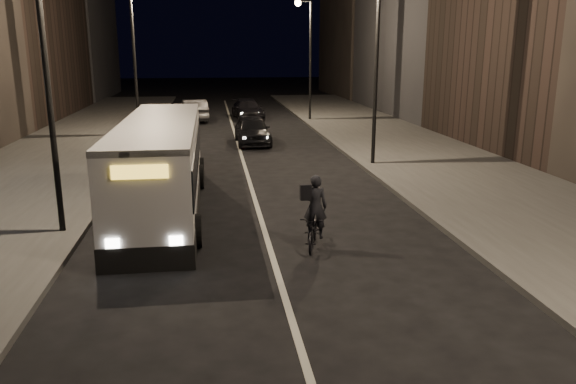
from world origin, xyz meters
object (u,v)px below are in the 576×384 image
object	(u,v)px
city_bus	(161,162)
car_near	(252,130)
streetlight_right_far	(307,44)
cyclist_on_bicycle	(314,224)
streetlight_left_far	(138,43)
streetlight_right_mid	(371,41)
streetlight_left_near	(53,36)
car_far	(248,110)
car_mid	(194,110)

from	to	relation	value
city_bus	car_near	size ratio (longest dim) A/B	2.42
streetlight_right_far	cyclist_on_bicycle	size ratio (longest dim) A/B	4.06
streetlight_left_far	city_bus	size ratio (longest dim) A/B	0.76
streetlight_right_mid	streetlight_left_near	bearing A→B (deg)	-143.12
streetlight_right_mid	cyclist_on_bicycle	world-z (taller)	streetlight_right_mid
city_bus	cyclist_on_bicycle	distance (m)	6.01
streetlight_right_far	cyclist_on_bicycle	xyz separation A→B (m)	(-4.19, -25.93, -4.70)
streetlight_right_mid	cyclist_on_bicycle	distance (m)	11.76
streetlight_right_far	streetlight_left_near	xyz separation A→B (m)	(-10.66, -24.00, 0.00)
city_bus	streetlight_right_mid	bearing A→B (deg)	34.26
streetlight_right_mid	streetlight_left_far	distance (m)	14.62
streetlight_left_near	city_bus	xyz separation A→B (m)	(2.31, 2.31, -3.79)
car_near	car_far	bearing A→B (deg)	86.28
car_near	car_mid	xyz separation A→B (m)	(-3.38, 10.47, 0.02)
streetlight_left_near	car_mid	xyz separation A→B (m)	(2.75, 25.22, -4.59)
streetlight_right_far	city_bus	distance (m)	23.55
streetlight_right_far	streetlight_left_far	world-z (taller)	same
car_near	streetlight_right_mid	bearing A→B (deg)	-57.29
streetlight_left_near	streetlight_left_far	bearing A→B (deg)	90.00
car_mid	city_bus	bearing A→B (deg)	82.26
streetlight_left_near	car_mid	distance (m)	25.78
streetlight_right_mid	streetlight_right_far	bearing A→B (deg)	90.00
streetlight_left_near	car_far	xyz separation A→B (m)	(6.63, 25.87, -4.68)
streetlight_left_near	car_mid	size ratio (longest dim) A/B	1.73
car_mid	car_far	bearing A→B (deg)	-177.04
streetlight_right_far	city_bus	size ratio (longest dim) A/B	0.76
car_mid	car_near	bearing A→B (deg)	101.26
streetlight_left_near	city_bus	size ratio (longest dim) A/B	0.76
streetlight_right_far	streetlight_left_near	distance (m)	26.26
streetlight_left_near	car_near	xyz separation A→B (m)	(6.13, 14.75, -4.61)
city_bus	car_far	distance (m)	23.97
car_mid	car_far	distance (m)	3.93
streetlight_left_near	car_near	size ratio (longest dim) A/B	1.83
car_far	streetlight_right_mid	bearing A→B (deg)	-83.33
car_mid	cyclist_on_bicycle	bearing A→B (deg)	91.15
cyclist_on_bicycle	streetlight_right_mid	bearing A→B (deg)	82.43
streetlight_right_far	streetlight_left_near	bearing A→B (deg)	-113.96
cyclist_on_bicycle	streetlight_right_far	bearing A→B (deg)	96.12
streetlight_right_mid	car_far	world-z (taller)	streetlight_right_mid
city_bus	car_near	distance (m)	13.04
streetlight_left_near	streetlight_left_far	world-z (taller)	same
streetlight_right_mid	cyclist_on_bicycle	bearing A→B (deg)	-112.88
streetlight_left_near	city_bus	distance (m)	5.01
city_bus	car_far	xyz separation A→B (m)	(4.31, 23.56, -0.89)
city_bus	car_near	xyz separation A→B (m)	(3.82, 12.44, -0.81)
cyclist_on_bicycle	car_mid	xyz separation A→B (m)	(-3.72, 27.15, 0.11)
car_near	car_far	distance (m)	11.13
car_near	car_far	size ratio (longest dim) A/B	0.94
car_near	car_far	xyz separation A→B (m)	(0.50, 11.12, -0.07)
streetlight_right_far	car_near	distance (m)	11.28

